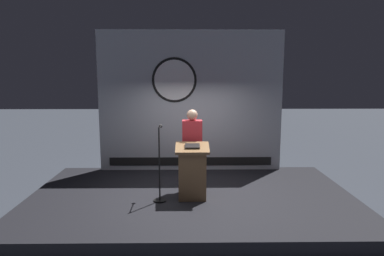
% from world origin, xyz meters
% --- Properties ---
extents(ground_plane, '(40.00, 40.00, 0.00)m').
position_xyz_m(ground_plane, '(0.00, 0.00, 0.00)').
color(ground_plane, '#383D47').
extents(stage_platform, '(6.40, 4.00, 0.30)m').
position_xyz_m(stage_platform, '(0.00, 0.00, 0.15)').
color(stage_platform, black).
rests_on(stage_platform, ground).
extents(banner_display, '(4.49, 0.12, 3.42)m').
position_xyz_m(banner_display, '(-0.01, 1.85, 2.01)').
color(banner_display, '#B2B7C1').
rests_on(banner_display, stage_platform).
extents(podium, '(0.64, 0.50, 1.07)m').
position_xyz_m(podium, '(0.01, -0.21, 0.82)').
color(podium, olive).
rests_on(podium, stage_platform).
extents(speaker_person, '(0.40, 0.26, 1.68)m').
position_xyz_m(speaker_person, '(0.02, 0.27, 1.16)').
color(speaker_person, black).
rests_on(speaker_person, stage_platform).
extents(microphone_stand, '(0.24, 0.59, 1.42)m').
position_xyz_m(microphone_stand, '(-0.60, -0.30, 0.80)').
color(microphone_stand, black).
rests_on(microphone_stand, stage_platform).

